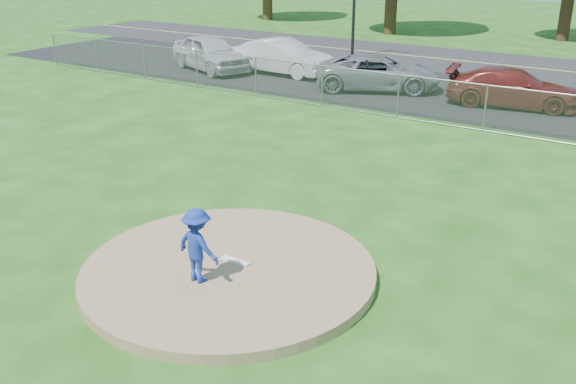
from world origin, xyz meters
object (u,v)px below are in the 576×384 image
object	(u,v)px
parked_car_silver	(210,53)
parked_car_darkred	(513,88)
parked_car_gray	(378,73)
traffic_cone	(348,77)
pitcher	(198,245)
parked_car_white	(283,57)

from	to	relation	value
parked_car_silver	parked_car_darkred	xyz separation A→B (m)	(13.71, 0.67, -0.13)
parked_car_silver	parked_car_gray	size ratio (longest dim) A/B	0.95
parked_car_gray	parked_car_darkred	xyz separation A→B (m)	(5.35, 0.18, -0.01)
traffic_cone	parked_car_silver	size ratio (longest dim) A/B	0.15
parked_car_silver	pitcher	bearing A→B (deg)	-120.28
parked_car_silver	parked_car_white	world-z (taller)	parked_car_silver
traffic_cone	parked_car_darkred	xyz separation A→B (m)	(6.79, 0.07, 0.33)
pitcher	traffic_cone	distance (m)	17.42
pitcher	parked_car_darkred	size ratio (longest dim) A/B	0.29
traffic_cone	parked_car_darkred	world-z (taller)	parked_car_darkred
parked_car_gray	traffic_cone	bearing A→B (deg)	60.58
pitcher	parked_car_silver	distance (m)	20.30
parked_car_gray	pitcher	bearing A→B (deg)	170.12
parked_car_silver	parked_car_white	size ratio (longest dim) A/B	1.01
pitcher	parked_car_gray	world-z (taller)	pitcher
traffic_cone	pitcher	bearing A→B (deg)	-70.50
pitcher	parked_car_darkred	bearing A→B (deg)	-88.96
parked_car_silver	parked_car_white	bearing A→B (deg)	-50.97
pitcher	parked_car_gray	distance (m)	16.88
pitcher	parked_car_silver	world-z (taller)	parked_car_silver
pitcher	parked_car_darkred	world-z (taller)	pitcher
pitcher	traffic_cone	size ratio (longest dim) A/B	1.89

